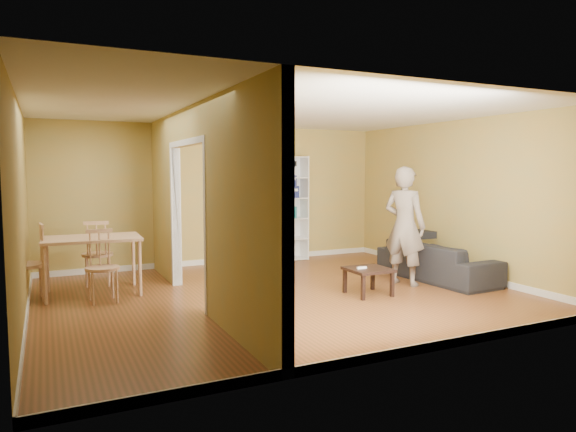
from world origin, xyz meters
The scene contains 15 objects.
room_shell centered at (0.00, 0.00, 1.30)m, with size 6.50×6.50×6.50m.
partition centered at (-1.20, 0.00, 1.30)m, with size 0.22×5.50×2.60m, color #BB953E, non-canonical shape.
wall_speaker centered at (1.50, 2.69, 1.90)m, with size 0.10×0.10×0.10m, color black.
sofa centered at (2.70, -0.16, 0.40)m, with size 0.90×2.09×0.80m, color #27272D.
person centered at (1.98, -0.22, 1.07)m, with size 0.61×0.78×2.14m, color slate.
bookshelf centered at (1.26, 2.61, 1.02)m, with size 0.86×0.38×2.05m.
paper_box_teal centered at (1.22, 2.56, 0.95)m, with size 0.45×0.29×0.23m, color #156768.
paper_box_navy_b centered at (1.27, 2.56, 1.35)m, with size 0.45×0.29×0.23m, color #1C274C.
paper_box_navy_c centered at (1.25, 2.56, 1.54)m, with size 0.40×0.26×0.21m, color navy.
coffee_table centered at (1.11, -0.54, 0.33)m, with size 0.57×0.57×0.38m.
game_controller centered at (1.00, -0.54, 0.40)m, with size 0.15×0.04×0.03m, color white.
dining_table centered at (-2.42, 1.18, 0.74)m, with size 1.31×0.88×0.82m.
chair_left centered at (-3.24, 1.13, 0.52)m, with size 0.48×0.48×1.05m, color tan, non-canonical shape.
chair_near centered at (-2.34, 0.65, 0.49)m, with size 0.45×0.45×0.97m, color tan, non-canonical shape.
chair_far centered at (-2.30, 1.78, 0.51)m, with size 0.46×0.46×1.01m, color #D5BC86, non-canonical shape.
Camera 1 is at (-3.00, -6.53, 1.75)m, focal length 32.00 mm.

